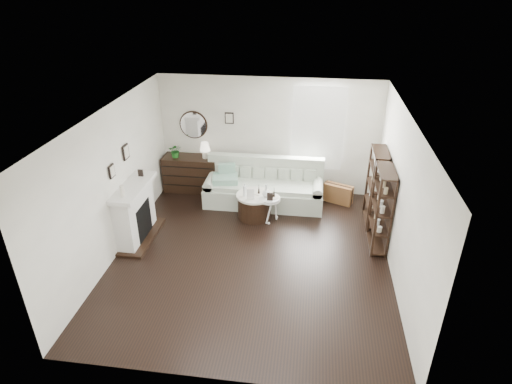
# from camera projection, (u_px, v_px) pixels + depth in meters

# --- Properties ---
(room) EXTENTS (5.50, 5.50, 5.50)m
(room) POSITION_uv_depth(u_px,v_px,m) (301.00, 128.00, 9.52)
(room) COLOR black
(room) RESTS_ON ground
(fireplace) EXTENTS (0.50, 1.40, 1.84)m
(fireplace) POSITION_uv_depth(u_px,v_px,m) (136.00, 214.00, 8.27)
(fireplace) COLOR silver
(fireplace) RESTS_ON ground
(shelf_unit_far) EXTENTS (0.30, 0.80, 1.60)m
(shelf_unit_far) POSITION_uv_depth(u_px,v_px,m) (376.00, 187.00, 8.69)
(shelf_unit_far) COLOR black
(shelf_unit_far) RESTS_ON ground
(shelf_unit_near) EXTENTS (0.30, 0.80, 1.60)m
(shelf_unit_near) POSITION_uv_depth(u_px,v_px,m) (381.00, 209.00, 7.90)
(shelf_unit_near) COLOR black
(shelf_unit_near) RESTS_ON ground
(sofa) EXTENTS (2.63, 0.91, 1.02)m
(sofa) POSITION_uv_depth(u_px,v_px,m) (264.00, 189.00, 9.65)
(sofa) COLOR #ACB6A3
(sofa) RESTS_ON ground
(quilt) EXTENTS (0.62, 0.54, 0.14)m
(quilt) POSITION_uv_depth(u_px,v_px,m) (225.00, 179.00, 9.52)
(quilt) COLOR #25896D
(quilt) RESTS_ON sofa
(suitcase) EXTENTS (0.68, 0.45, 0.43)m
(suitcase) POSITION_uv_depth(u_px,v_px,m) (338.00, 194.00, 9.70)
(suitcase) COLOR brown
(suitcase) RESTS_ON ground
(dresser) EXTENTS (1.27, 0.55, 0.85)m
(dresser) POSITION_uv_depth(u_px,v_px,m) (191.00, 173.00, 10.17)
(dresser) COLOR black
(dresser) RESTS_ON ground
(table_lamp) EXTENTS (0.31, 0.31, 0.38)m
(table_lamp) POSITION_uv_depth(u_px,v_px,m) (205.00, 150.00, 9.84)
(table_lamp) COLOR beige
(table_lamp) RESTS_ON dresser
(potted_plant) EXTENTS (0.34, 0.31, 0.33)m
(potted_plant) POSITION_uv_depth(u_px,v_px,m) (176.00, 151.00, 9.88)
(potted_plant) COLOR #19591A
(potted_plant) RESTS_ON dresser
(drum_table) EXTENTS (0.77, 0.77, 0.54)m
(drum_table) POSITION_uv_depth(u_px,v_px,m) (254.00, 206.00, 9.10)
(drum_table) COLOR black
(drum_table) RESTS_ON ground
(pedestal_table) EXTENTS (0.45, 0.45, 0.55)m
(pedestal_table) POSITION_uv_depth(u_px,v_px,m) (270.00, 199.00, 8.87)
(pedestal_table) COLOR white
(pedestal_table) RESTS_ON ground
(eiffel_drum) EXTENTS (0.12, 0.12, 0.19)m
(eiffel_drum) POSITION_uv_depth(u_px,v_px,m) (259.00, 190.00, 8.97)
(eiffel_drum) COLOR black
(eiffel_drum) RESTS_ON drum_table
(bottle_drum) EXTENTS (0.07, 0.07, 0.30)m
(bottle_drum) POSITION_uv_depth(u_px,v_px,m) (245.00, 190.00, 8.85)
(bottle_drum) COLOR silver
(bottle_drum) RESTS_ON drum_table
(card_frame_drum) EXTENTS (0.17, 0.07, 0.21)m
(card_frame_drum) POSITION_uv_depth(u_px,v_px,m) (251.00, 194.00, 8.76)
(card_frame_drum) COLOR silver
(card_frame_drum) RESTS_ON drum_table
(eiffel_ped) EXTENTS (0.12, 0.12, 0.20)m
(eiffel_ped) POSITION_uv_depth(u_px,v_px,m) (274.00, 193.00, 8.81)
(eiffel_ped) COLOR black
(eiffel_ped) RESTS_ON pedestal_table
(flask_ped) EXTENTS (0.16, 0.16, 0.29)m
(flask_ped) POSITION_uv_depth(u_px,v_px,m) (266.00, 191.00, 8.80)
(flask_ped) COLOR silver
(flask_ped) RESTS_ON pedestal_table
(card_frame_ped) EXTENTS (0.13, 0.06, 0.16)m
(card_frame_ped) POSITION_uv_depth(u_px,v_px,m) (270.00, 197.00, 8.70)
(card_frame_ped) COLOR black
(card_frame_ped) RESTS_ON pedestal_table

